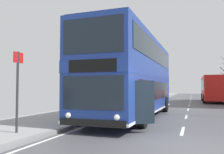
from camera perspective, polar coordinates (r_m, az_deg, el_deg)
The scene contains 4 objects.
ground at distance 7.18m, azimuth 9.73°, elevation -15.43°, with size 15.80×140.00×0.20m.
double_decker_bus_main at distance 13.44m, azimuth 5.28°, elevation 0.10°, with size 3.29×11.42×4.36m.
background_bus_far_lane at distance 30.86m, azimuth 23.23°, elevation -2.48°, with size 2.66×9.98×3.00m.
bus_stop_sign_near at distance 8.63m, azimuth -21.74°, elevation -1.26°, with size 0.08×0.44×2.73m.
Camera 1 is at (0.42, -6.91, 1.62)m, focal length 38.06 mm.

